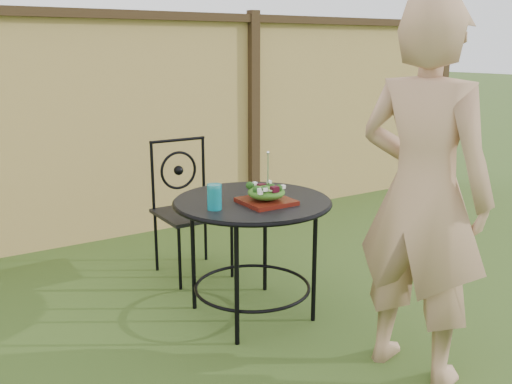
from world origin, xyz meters
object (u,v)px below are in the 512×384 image
patio_table (252,222)px  salad_plate (266,201)px  patio_chair (189,204)px  diner (423,195)px

patio_table → salad_plate: 0.19m
salad_plate → patio_chair: bearing=92.1°
patio_chair → diner: 1.85m
patio_table → salad_plate: salad_plate is taller
salad_plate → diner: bearing=-67.7°
diner → salad_plate: bearing=6.7°
patio_chair → salad_plate: patio_chair is taller
diner → salad_plate: 0.90m
patio_table → patio_chair: 0.83m
patio_chair → salad_plate: (0.03, -0.94, 0.23)m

